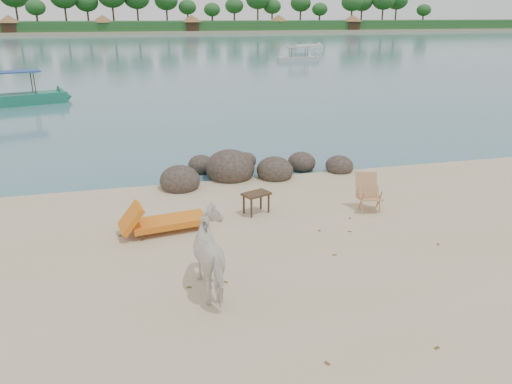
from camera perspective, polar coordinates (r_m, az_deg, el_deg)
water at (r=99.07m, az=-13.47°, el=16.32°), size 400.00×400.00×0.00m
far_shore at (r=179.00m, az=-14.24°, el=17.57°), size 420.00×90.00×1.40m
far_scenery at (r=145.64m, az=-14.11°, el=18.45°), size 420.00×18.00×9.50m
boulders at (r=16.28m, az=-1.53°, el=2.51°), size 6.48×2.99×1.18m
cow at (r=9.47m, az=-4.56°, el=-7.30°), size 1.00×1.85×1.49m
side_table at (r=13.19m, az=0.03°, el=-1.40°), size 0.82×0.69×0.57m
lounge_chair at (r=12.32m, az=-9.92°, el=-3.03°), size 2.34×1.11×0.68m
deck_chair at (r=13.62m, az=12.97°, el=-0.30°), size 0.75×0.80×0.98m
boat_near at (r=32.75m, az=-26.26°, el=11.70°), size 6.64×3.26×3.16m
boat_mid at (r=57.76m, az=4.88°, el=15.94°), size 5.26×1.42×2.55m
boat_far at (r=80.05m, az=5.95°, el=16.28°), size 5.94×3.45×0.68m
dead_leaves at (r=11.24m, az=1.63°, el=-6.88°), size 7.23×6.35×0.00m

